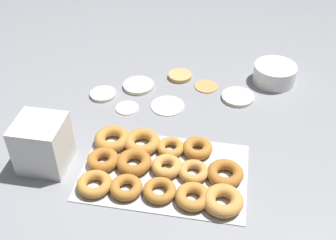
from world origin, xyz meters
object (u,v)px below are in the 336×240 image
at_px(pancake_6, 238,97).
at_px(donut_tray, 160,168).
at_px(container_stack, 43,144).
at_px(pancake_2, 206,86).
at_px(pancake_4, 180,76).
at_px(pancake_3, 138,86).
at_px(pancake_5, 127,107).
at_px(pancake_0, 166,105).
at_px(batter_bowl, 274,74).
at_px(pancake_1, 103,94).

relative_size(pancake_6, donut_tray, 0.24).
relative_size(donut_tray, container_stack, 3.07).
relative_size(pancake_2, pancake_4, 0.97).
height_order(pancake_3, donut_tray, donut_tray).
bearing_deg(pancake_5, pancake_6, 18.53).
bearing_deg(pancake_0, pancake_2, 48.78).
bearing_deg(container_stack, batter_bowl, 39.95).
bearing_deg(pancake_5, pancake_4, 56.10).
bearing_deg(container_stack, pancake_1, 80.10).
bearing_deg(pancake_3, container_stack, -112.11).
distance_m(pancake_4, batter_bowl, 0.36).
height_order(pancake_1, pancake_4, pancake_4).
relative_size(pancake_2, pancake_6, 0.75).
height_order(pancake_1, container_stack, container_stack).
bearing_deg(batter_bowl, pancake_6, -133.60).
relative_size(pancake_1, pancake_3, 0.83).
bearing_deg(pancake_1, container_stack, -99.90).
distance_m(pancake_5, container_stack, 0.36).
distance_m(pancake_3, donut_tray, 0.45).
relative_size(pancake_4, batter_bowl, 0.57).
height_order(pancake_4, pancake_5, pancake_4).
bearing_deg(pancake_2, pancake_5, -145.15).
xyz_separation_m(pancake_0, pancake_5, (-0.13, -0.04, 0.00)).
height_order(donut_tray, batter_bowl, batter_bowl).
xyz_separation_m(pancake_3, pancake_5, (-0.01, -0.13, -0.00)).
distance_m(pancake_6, batter_bowl, 0.19).
bearing_deg(pancake_4, batter_bowl, 5.52).
relative_size(pancake_1, donut_tray, 0.20).
relative_size(pancake_3, batter_bowl, 0.73).
distance_m(pancake_4, pancake_5, 0.27).
xyz_separation_m(pancake_3, batter_bowl, (0.50, 0.13, 0.03)).
bearing_deg(pancake_2, pancake_6, -24.36).
height_order(pancake_3, container_stack, container_stack).
bearing_deg(pancake_4, pancake_0, -95.64).
height_order(pancake_1, pancake_2, pancake_1).
bearing_deg(container_stack, pancake_6, 38.24).
xyz_separation_m(pancake_5, donut_tray, (0.17, -0.28, 0.01)).
bearing_deg(container_stack, pancake_4, 58.86).
bearing_deg(batter_bowl, pancake_2, -161.99).
xyz_separation_m(pancake_4, pancake_5, (-0.15, -0.23, -0.00)).
xyz_separation_m(pancake_1, pancake_2, (0.37, 0.12, -0.00)).
distance_m(pancake_1, donut_tray, 0.44).
xyz_separation_m(pancake_6, container_stack, (-0.55, -0.43, 0.07)).
xyz_separation_m(pancake_4, pancake_6, (0.23, -0.10, -0.00)).
xyz_separation_m(pancake_0, donut_tray, (0.04, -0.32, 0.01)).
distance_m(pancake_4, donut_tray, 0.51).
xyz_separation_m(pancake_1, pancake_4, (0.26, 0.17, 0.00)).
distance_m(pancake_2, pancake_3, 0.25).
height_order(pancake_4, container_stack, container_stack).
bearing_deg(donut_tray, batter_bowl, 58.33).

